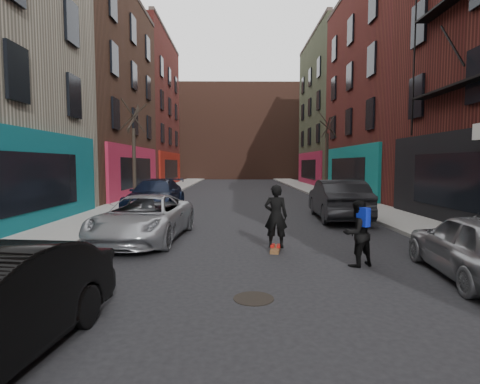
{
  "coord_description": "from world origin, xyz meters",
  "views": [
    {
      "loc": [
        -0.45,
        -3.26,
        2.33
      ],
      "look_at": [
        -0.34,
        6.21,
        1.6
      ],
      "focal_mm": 28.0,
      "sensor_mm": 36.0,
      "label": 1
    }
  ],
  "objects_px": {
    "parked_right_end": "(338,199)",
    "pedestrian": "(357,233)",
    "parked_left_far": "(144,218)",
    "skateboarder": "(276,216)",
    "parked_left_end": "(155,195)",
    "parked_right_far": "(479,246)",
    "tree_left_far": "(134,145)",
    "tree_right_far": "(327,147)",
    "manhole": "(254,298)",
    "skateboard": "(276,249)"
  },
  "relations": [
    {
      "from": "parked_left_end",
      "to": "parked_right_far",
      "type": "bearing_deg",
      "value": -48.96
    },
    {
      "from": "parked_left_far",
      "to": "manhole",
      "type": "bearing_deg",
      "value": -53.99
    },
    {
      "from": "tree_right_far",
      "to": "parked_left_end",
      "type": "distance_m",
      "value": 14.25
    },
    {
      "from": "parked_right_end",
      "to": "skateboard",
      "type": "relative_size",
      "value": 6.28
    },
    {
      "from": "skateboard",
      "to": "tree_left_far",
      "type": "bearing_deg",
      "value": 131.92
    },
    {
      "from": "skateboard",
      "to": "manhole",
      "type": "height_order",
      "value": "skateboard"
    },
    {
      "from": "parked_left_far",
      "to": "skateboard",
      "type": "bearing_deg",
      "value": -16.64
    },
    {
      "from": "skateboard",
      "to": "parked_left_end",
      "type": "bearing_deg",
      "value": 132.09
    },
    {
      "from": "tree_left_far",
      "to": "parked_left_far",
      "type": "xyz_separation_m",
      "value": [
        2.98,
        -10.01,
        -2.7
      ]
    },
    {
      "from": "tree_left_far",
      "to": "skateboarder",
      "type": "relative_size",
      "value": 3.88
    },
    {
      "from": "skateboarder",
      "to": "pedestrian",
      "type": "bearing_deg",
      "value": 149.82
    },
    {
      "from": "tree_right_far",
      "to": "parked_right_far",
      "type": "xyz_separation_m",
      "value": [
        -1.81,
        -20.0,
        -2.85
      ]
    },
    {
      "from": "tree_left_far",
      "to": "parked_right_end",
      "type": "relative_size",
      "value": 1.29
    },
    {
      "from": "parked_left_end",
      "to": "skateboard",
      "type": "height_order",
      "value": "parked_left_end"
    },
    {
      "from": "skateboarder",
      "to": "pedestrian",
      "type": "relative_size",
      "value": 1.12
    },
    {
      "from": "skateboard",
      "to": "pedestrian",
      "type": "height_order",
      "value": "pedestrian"
    },
    {
      "from": "tree_left_far",
      "to": "tree_right_far",
      "type": "xyz_separation_m",
      "value": [
        12.4,
        6.0,
        0.15
      ]
    },
    {
      "from": "tree_left_far",
      "to": "parked_right_far",
      "type": "distance_m",
      "value": 17.75
    },
    {
      "from": "tree_left_far",
      "to": "pedestrian",
      "type": "height_order",
      "value": "tree_left_far"
    },
    {
      "from": "parked_left_end",
      "to": "skateboarder",
      "type": "xyz_separation_m",
      "value": [
        4.96,
        -8.3,
        0.16
      ]
    },
    {
      "from": "manhole",
      "to": "skateboard",
      "type": "bearing_deg",
      "value": 77.91
    },
    {
      "from": "tree_right_far",
      "to": "skateboard",
      "type": "xyz_separation_m",
      "value": [
        -5.59,
        -17.47,
        -3.48
      ]
    },
    {
      "from": "parked_right_far",
      "to": "skateboard",
      "type": "distance_m",
      "value": 4.58
    },
    {
      "from": "parked_left_far",
      "to": "parked_left_end",
      "type": "relative_size",
      "value": 0.92
    },
    {
      "from": "tree_left_far",
      "to": "skateboard",
      "type": "xyz_separation_m",
      "value": [
        6.81,
        -11.47,
        -3.33
      ]
    },
    {
      "from": "parked_right_far",
      "to": "manhole",
      "type": "bearing_deg",
      "value": 18.59
    },
    {
      "from": "tree_left_far",
      "to": "manhole",
      "type": "height_order",
      "value": "tree_left_far"
    },
    {
      "from": "parked_left_far",
      "to": "parked_right_far",
      "type": "distance_m",
      "value": 8.59
    },
    {
      "from": "tree_left_far",
      "to": "manhole",
      "type": "relative_size",
      "value": 9.29
    },
    {
      "from": "skateboarder",
      "to": "skateboard",
      "type": "bearing_deg",
      "value": -0.0
    },
    {
      "from": "parked_right_far",
      "to": "tree_left_far",
      "type": "bearing_deg",
      "value": -46.7
    },
    {
      "from": "parked_left_end",
      "to": "parked_right_end",
      "type": "distance_m",
      "value": 8.56
    },
    {
      "from": "tree_left_far",
      "to": "parked_left_end",
      "type": "distance_m",
      "value": 4.51
    },
    {
      "from": "tree_left_far",
      "to": "skateboard",
      "type": "bearing_deg",
      "value": -59.31
    },
    {
      "from": "parked_left_far",
      "to": "skateboarder",
      "type": "xyz_separation_m",
      "value": [
        3.83,
        -1.47,
        0.26
      ]
    },
    {
      "from": "pedestrian",
      "to": "parked_left_end",
      "type": "bearing_deg",
      "value": -79.95
    },
    {
      "from": "parked_right_end",
      "to": "parked_left_far",
      "type": "bearing_deg",
      "value": 34.11
    },
    {
      "from": "tree_left_far",
      "to": "parked_right_far",
      "type": "xyz_separation_m",
      "value": [
        10.59,
        -14.0,
        -2.7
      ]
    },
    {
      "from": "tree_left_far",
      "to": "manhole",
      "type": "bearing_deg",
      "value": -68.0
    },
    {
      "from": "parked_right_end",
      "to": "manhole",
      "type": "height_order",
      "value": "parked_right_end"
    },
    {
      "from": "tree_right_far",
      "to": "skateboarder",
      "type": "xyz_separation_m",
      "value": [
        -5.59,
        -17.47,
        -2.59
      ]
    },
    {
      "from": "tree_left_far",
      "to": "skateboarder",
      "type": "xyz_separation_m",
      "value": [
        6.81,
        -11.47,
        -2.44
      ]
    },
    {
      "from": "tree_right_far",
      "to": "parked_right_far",
      "type": "distance_m",
      "value": 20.28
    },
    {
      "from": "skateboard",
      "to": "skateboarder",
      "type": "distance_m",
      "value": 0.89
    },
    {
      "from": "parked_left_far",
      "to": "pedestrian",
      "type": "xyz_separation_m",
      "value": [
        5.51,
        -2.95,
        0.08
      ]
    },
    {
      "from": "parked_right_end",
      "to": "pedestrian",
      "type": "relative_size",
      "value": 3.35
    },
    {
      "from": "tree_right_far",
      "to": "parked_left_end",
      "type": "bearing_deg",
      "value": -138.97
    },
    {
      "from": "tree_left_far",
      "to": "parked_right_end",
      "type": "height_order",
      "value": "tree_left_far"
    },
    {
      "from": "parked_right_far",
      "to": "parked_right_end",
      "type": "relative_size",
      "value": 0.8
    },
    {
      "from": "parked_left_far",
      "to": "parked_left_end",
      "type": "height_order",
      "value": "parked_left_end"
    }
  ]
}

